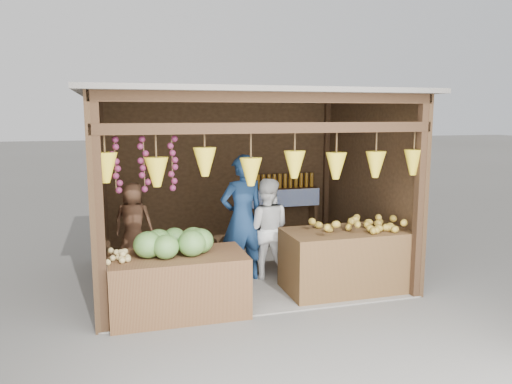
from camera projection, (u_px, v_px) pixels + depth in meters
ground at (243, 275)px, 7.34m from camera, size 80.00×80.00×0.00m
stall_structure at (241, 163)px, 7.04m from camera, size 4.30×3.30×2.66m
back_shelf at (283, 200)px, 8.71m from camera, size 1.25×0.32×1.32m
counter_left at (179, 284)px, 5.90m from camera, size 1.59×0.85×0.72m
counter_right at (349, 260)px, 6.68m from camera, size 1.74×0.85×0.83m
stool at (135, 271)px, 7.06m from camera, size 0.32×0.32×0.30m
man_standing at (242, 219)px, 6.98m from camera, size 0.73×0.55×1.81m
woman_standing at (266, 229)px, 7.13m from camera, size 0.85×0.75×1.45m
vendor_seated at (133, 222)px, 6.95m from camera, size 0.64×0.53×1.12m
melon_pile at (175, 241)px, 5.87m from camera, size 1.00×0.50×0.32m
tanfruit_pile at (118, 256)px, 5.59m from camera, size 0.34×0.40×0.13m
mango_pile at (356, 222)px, 6.58m from camera, size 1.40×0.64×0.22m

